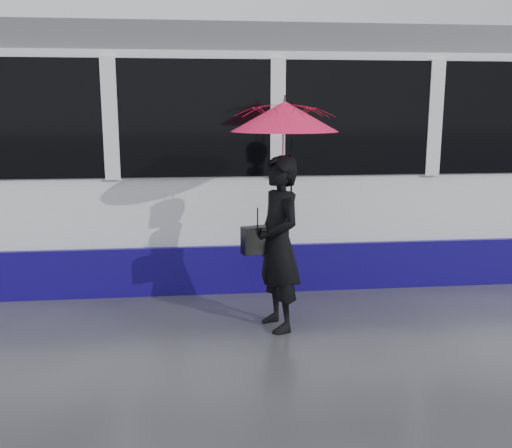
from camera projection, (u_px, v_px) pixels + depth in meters
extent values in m
plane|color=#2D2D33|center=(147.00, 334.00, 5.98)|extent=(90.00, 90.00, 0.00)
cube|color=#3F3D38|center=(157.00, 283.00, 7.71)|extent=(34.00, 0.07, 0.02)
cube|color=#3F3D38|center=(162.00, 256.00, 9.12)|extent=(34.00, 0.07, 0.02)
imported|color=black|center=(279.00, 244.00, 5.98)|extent=(0.62, 0.78, 1.86)
imported|color=#EB1373|center=(284.00, 145.00, 5.78)|extent=(1.26, 1.28, 0.93)
cone|color=#EB1373|center=(285.00, 116.00, 5.72)|extent=(1.36, 1.36, 0.30)
cylinder|color=black|center=(285.00, 99.00, 5.69)|extent=(0.01, 0.01, 0.07)
cylinder|color=black|center=(291.00, 179.00, 5.88)|extent=(0.02, 0.02, 0.81)
cube|color=black|center=(258.00, 240.00, 5.97)|extent=(0.36, 0.23, 0.29)
cylinder|color=black|center=(258.00, 218.00, 5.92)|extent=(0.01, 0.01, 0.18)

